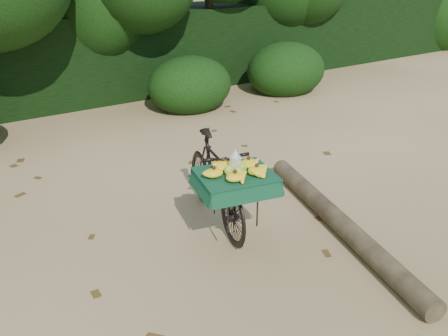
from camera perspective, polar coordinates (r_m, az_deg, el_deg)
ground at (r=5.77m, az=3.75°, el=-6.14°), size 80.00×80.00×0.00m
vendor_bicycle at (r=5.45m, az=-0.96°, el=-1.56°), size 0.97×1.89×1.07m
fallen_log at (r=5.64m, az=13.65°, el=-6.30°), size 1.01×3.15×0.23m
hedge_backdrop at (r=10.89m, az=-16.59°, el=12.72°), size 26.00×1.80×1.80m
tree_row at (r=9.80m, az=-19.69°, el=17.67°), size 14.50×2.00×4.00m
bush_clumps at (r=9.31m, az=-9.56°, el=8.66°), size 8.80×1.70×0.90m
leaf_litter at (r=6.24m, az=0.22°, el=-3.55°), size 7.00×7.30×0.01m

